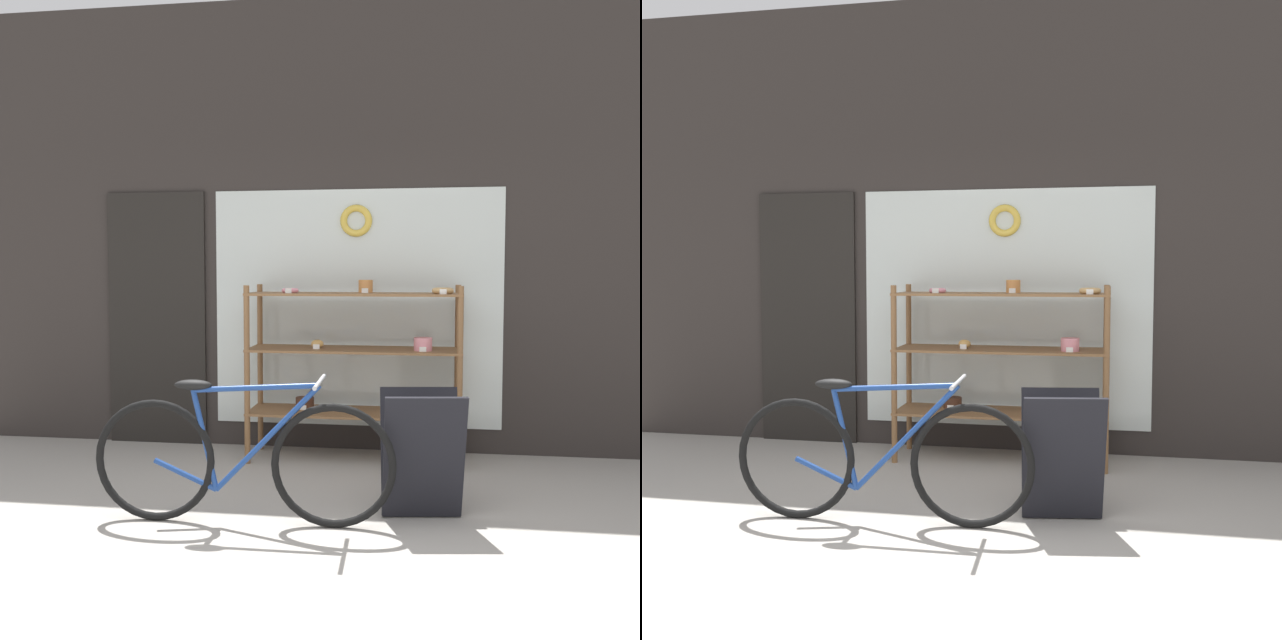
# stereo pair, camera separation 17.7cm
# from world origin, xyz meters

# --- Properties ---
(ground_plane) EXTENTS (30.00, 30.00, 0.00)m
(ground_plane) POSITION_xyz_m (0.00, 0.00, 0.00)
(ground_plane) COLOR gray
(storefront_facade) EXTENTS (6.33, 0.13, 3.62)m
(storefront_facade) POSITION_xyz_m (-0.03, 2.67, 1.77)
(storefront_facade) COLOR #2D2826
(storefront_facade) RESTS_ON ground_plane
(display_case) EXTENTS (1.61, 0.47, 1.38)m
(display_case) POSITION_xyz_m (0.23, 2.30, 0.82)
(display_case) COLOR brown
(display_case) RESTS_ON ground_plane
(bicycle) EXTENTS (1.76, 0.46, 0.84)m
(bicycle) POSITION_xyz_m (-0.27, 0.82, 0.38)
(bicycle) COLOR black
(bicycle) RESTS_ON ground_plane
(sandwich_board) EXTENTS (0.52, 0.44, 0.74)m
(sandwich_board) POSITION_xyz_m (0.75, 1.09, 0.38)
(sandwich_board) COLOR black
(sandwich_board) RESTS_ON ground_plane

